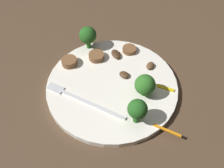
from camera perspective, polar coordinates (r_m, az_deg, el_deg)
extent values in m
plane|color=#4C3826|center=(0.54, 0.00, -0.90)|extent=(1.40, 1.40, 0.00)
cylinder|color=white|center=(0.54, 0.00, -0.45)|extent=(0.28, 0.28, 0.01)
cube|color=silver|center=(0.50, -4.42, -4.65)|extent=(0.14, 0.06, 0.00)
cube|color=silver|center=(0.54, -12.73, -0.94)|extent=(0.04, 0.03, 0.00)
cylinder|color=#296420|center=(0.61, -5.36, 9.24)|extent=(0.01, 0.01, 0.03)
sphere|color=#235B1E|center=(0.59, -5.53, 11.00)|extent=(0.04, 0.04, 0.04)
cylinder|color=#347525|center=(0.51, 7.28, -1.62)|extent=(0.01, 0.01, 0.02)
sphere|color=#2D6B23|center=(0.50, 7.52, -0.17)|extent=(0.04, 0.04, 0.04)
cylinder|color=#296420|center=(0.47, 5.59, -7.32)|extent=(0.01, 0.01, 0.03)
sphere|color=#235B1E|center=(0.45, 5.82, -5.67)|extent=(0.04, 0.04, 0.04)
cylinder|color=brown|center=(0.60, 3.97, 7.80)|extent=(0.04, 0.04, 0.01)
cylinder|color=brown|center=(0.57, -9.67, 5.00)|extent=(0.05, 0.05, 0.01)
cylinder|color=brown|center=(0.58, -3.56, 6.33)|extent=(0.04, 0.04, 0.01)
ellipsoid|color=brown|center=(0.57, 8.68, 4.15)|extent=(0.02, 0.03, 0.01)
ellipsoid|color=#422B19|center=(0.59, 0.94, 6.79)|extent=(0.03, 0.04, 0.01)
ellipsoid|color=#4C331E|center=(0.54, 2.80, 2.11)|extent=(0.03, 0.03, 0.01)
cube|color=yellow|center=(0.53, 12.02, -1.28)|extent=(0.04, 0.02, 0.00)
cube|color=orange|center=(0.48, 12.43, -10.26)|extent=(0.05, 0.02, 0.00)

